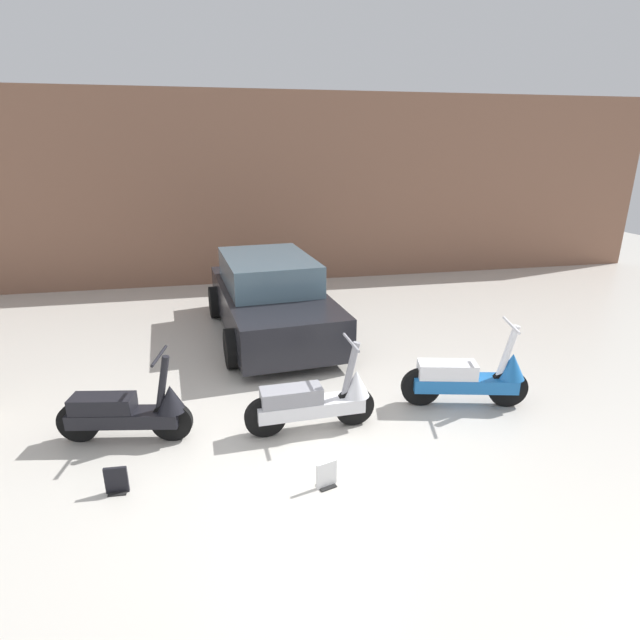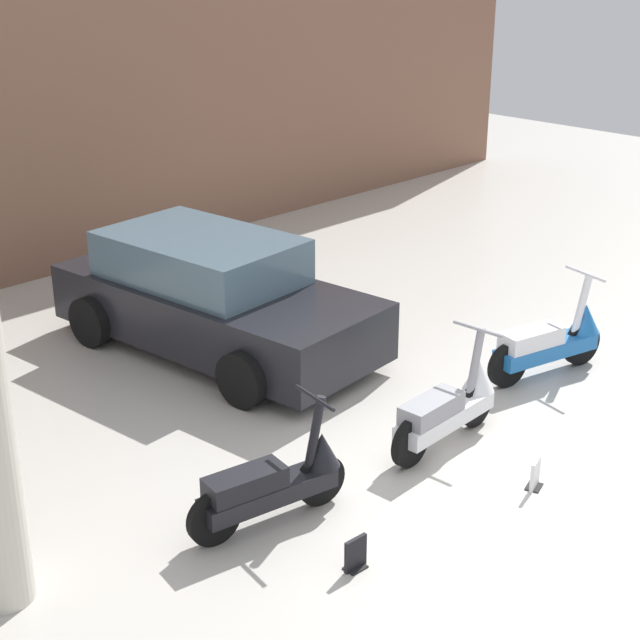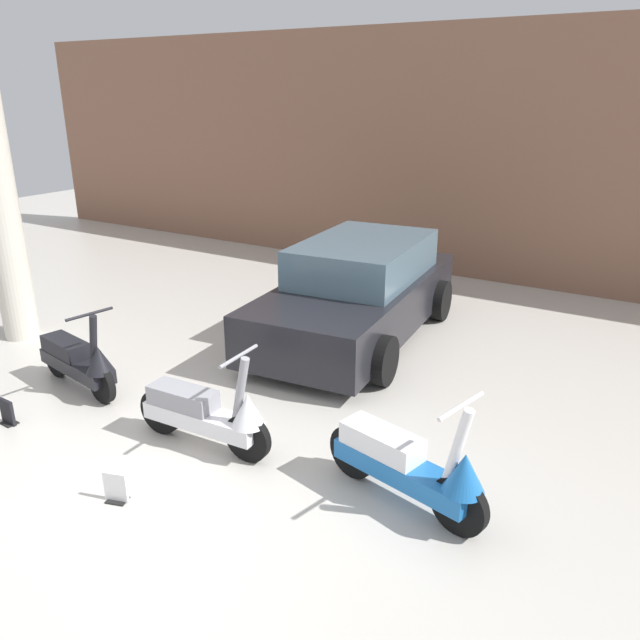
% 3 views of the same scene
% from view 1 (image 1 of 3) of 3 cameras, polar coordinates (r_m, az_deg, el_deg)
% --- Properties ---
extents(ground_plane, '(28.00, 28.00, 0.00)m').
position_cam_1_polar(ground_plane, '(5.14, -1.28, -15.97)').
color(ground_plane, beige).
extents(wall_back, '(19.60, 0.12, 4.10)m').
position_cam_1_polar(wall_back, '(11.42, -8.17, 14.42)').
color(wall_back, '#845B47').
rests_on(wall_back, ground_plane).
extents(scooter_front_left, '(1.40, 0.56, 0.99)m').
position_cam_1_polar(scooter_front_left, '(5.66, -20.92, -9.66)').
color(scooter_front_left, black).
rests_on(scooter_front_left, ground_plane).
extents(scooter_front_right, '(1.45, 0.52, 1.01)m').
position_cam_1_polar(scooter_front_right, '(5.49, -0.42, -9.12)').
color(scooter_front_right, black).
rests_on(scooter_front_right, ground_plane).
extents(scooter_front_center, '(1.48, 0.65, 1.05)m').
position_cam_1_polar(scooter_front_center, '(6.23, 16.84, -6.26)').
color(scooter_front_center, black).
rests_on(scooter_front_center, ground_plane).
extents(car_rear_left, '(2.08, 3.87, 1.27)m').
position_cam_1_polar(car_rear_left, '(8.27, -5.69, 2.54)').
color(car_rear_left, black).
rests_on(car_rear_left, ground_plane).
extents(placard_near_left_scooter, '(0.20, 0.13, 0.26)m').
position_cam_1_polar(placard_near_left_scooter, '(5.05, -22.23, -16.71)').
color(placard_near_left_scooter, black).
rests_on(placard_near_left_scooter, ground_plane).
extents(placard_near_right_scooter, '(0.20, 0.16, 0.26)m').
position_cam_1_polar(placard_near_right_scooter, '(4.77, 0.74, -17.38)').
color(placard_near_right_scooter, black).
rests_on(placard_near_right_scooter, ground_plane).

